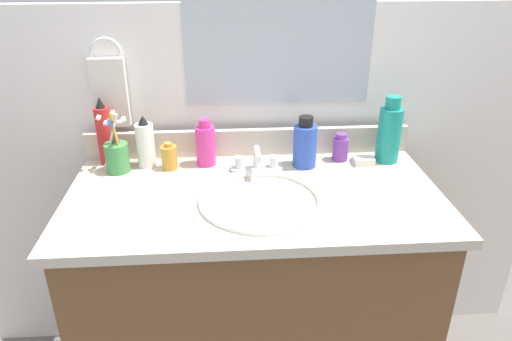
# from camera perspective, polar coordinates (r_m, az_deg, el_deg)

# --- Properties ---
(vanity_cabinet) EXTENTS (1.04, 0.52, 0.78)m
(vanity_cabinet) POSITION_cam_1_polar(r_m,az_deg,el_deg) (1.62, -0.19, -15.84)
(vanity_cabinet) COLOR brown
(vanity_cabinet) RESTS_ON ground_plane
(countertop) EXTENTS (1.08, 0.57, 0.03)m
(countertop) POSITION_cam_1_polar(r_m,az_deg,el_deg) (1.38, -0.22, -3.15)
(countertop) COLOR beige
(countertop) RESTS_ON vanity_cabinet
(backsplash) EXTENTS (1.08, 0.02, 0.09)m
(backsplash) POSITION_cam_1_polar(r_m,az_deg,el_deg) (1.60, -0.88, 3.43)
(backsplash) COLOR beige
(backsplash) RESTS_ON countertop
(back_wall) EXTENTS (2.18, 0.04, 1.30)m
(back_wall) POSITION_cam_1_polar(r_m,az_deg,el_deg) (1.74, -0.95, -2.12)
(back_wall) COLOR white
(back_wall) RESTS_ON ground_plane
(mirror_panel) EXTENTS (0.60, 0.01, 0.56)m
(mirror_panel) POSITION_cam_1_polar(r_m,az_deg,el_deg) (1.54, 2.84, 18.17)
(mirror_panel) COLOR #B2BCC6
(towel_ring) EXTENTS (0.10, 0.01, 0.10)m
(towel_ring) POSITION_cam_1_polar(r_m,az_deg,el_deg) (1.59, -17.55, 13.27)
(towel_ring) COLOR silver
(hand_towel) EXTENTS (0.11, 0.04, 0.22)m
(hand_towel) POSITION_cam_1_polar(r_m,az_deg,el_deg) (1.60, -17.11, 8.95)
(hand_towel) COLOR silver
(sink_basin) EXTENTS (0.36, 0.36, 0.11)m
(sink_basin) POSITION_cam_1_polar(r_m,az_deg,el_deg) (1.34, 0.68, -4.81)
(sink_basin) COLOR white
(sink_basin) RESTS_ON countertop
(faucet) EXTENTS (0.16, 0.10, 0.08)m
(faucet) POSITION_cam_1_polar(r_m,az_deg,el_deg) (1.49, 0.08, 0.92)
(faucet) COLOR silver
(faucet) RESTS_ON countertop
(bottle_shampoo_blue) EXTENTS (0.07, 0.07, 0.17)m
(bottle_shampoo_blue) POSITION_cam_1_polar(r_m,az_deg,el_deg) (1.51, 5.89, 3.14)
(bottle_shampoo_blue) COLOR #2D4CB2
(bottle_shampoo_blue) RESTS_ON countertop
(bottle_spray_red) EXTENTS (0.05, 0.05, 0.22)m
(bottle_spray_red) POSITION_cam_1_polar(r_m,az_deg,el_deg) (1.59, -17.75, 4.23)
(bottle_spray_red) COLOR red
(bottle_spray_red) RESTS_ON countertop
(bottle_soap_pink) EXTENTS (0.06, 0.06, 0.15)m
(bottle_soap_pink) POSITION_cam_1_polar(r_m,az_deg,el_deg) (1.53, -6.08, 3.12)
(bottle_soap_pink) COLOR #D8338C
(bottle_soap_pink) RESTS_ON countertop
(bottle_cream_purple) EXTENTS (0.05, 0.05, 0.09)m
(bottle_cream_purple) POSITION_cam_1_polar(r_m,az_deg,el_deg) (1.58, 10.10, 2.69)
(bottle_cream_purple) COLOR #7A3899
(bottle_cream_purple) RESTS_ON countertop
(bottle_lotion_white) EXTENTS (0.06, 0.06, 0.17)m
(bottle_lotion_white) POSITION_cam_1_polar(r_m,az_deg,el_deg) (1.55, -13.15, 3.14)
(bottle_lotion_white) COLOR white
(bottle_lotion_white) RESTS_ON countertop
(bottle_oil_amber) EXTENTS (0.05, 0.05, 0.09)m
(bottle_oil_amber) POSITION_cam_1_polar(r_m,az_deg,el_deg) (1.53, -10.37, 1.60)
(bottle_oil_amber) COLOR gold
(bottle_oil_amber) RESTS_ON countertop
(bottle_mouthwash_teal) EXTENTS (0.08, 0.08, 0.22)m
(bottle_mouthwash_teal) POSITION_cam_1_polar(r_m,az_deg,el_deg) (1.59, 15.71, 4.41)
(bottle_mouthwash_teal) COLOR teal
(bottle_mouthwash_teal) RESTS_ON countertop
(cup_green) EXTENTS (0.09, 0.08, 0.19)m
(cup_green) POSITION_cam_1_polar(r_m,az_deg,el_deg) (1.54, -16.36, 1.79)
(cup_green) COLOR #3F8C47
(cup_green) RESTS_ON countertop
(soap_bar) EXTENTS (0.06, 0.04, 0.02)m
(soap_bar) POSITION_cam_1_polar(r_m,az_deg,el_deg) (1.58, 12.81, 1.12)
(soap_bar) COLOR white
(soap_bar) RESTS_ON countertop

